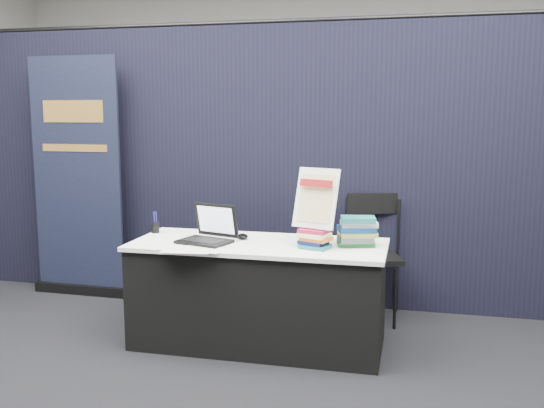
{
  "coord_description": "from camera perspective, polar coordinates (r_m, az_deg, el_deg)",
  "views": [
    {
      "loc": [
        1.07,
        -3.52,
        1.67
      ],
      "look_at": [
        0.1,
        0.55,
        1.03
      ],
      "focal_mm": 40.0,
      "sensor_mm": 36.0,
      "label": 1
    }
  ],
  "objects": [
    {
      "name": "pullup_banner",
      "position": [
        5.76,
        -17.83,
        1.16
      ],
      "size": [
        0.92,
        0.12,
        2.16
      ],
      "rotation": [
        0.0,
        0.0,
        -0.02
      ],
      "color": "black",
      "rests_on": "floor"
    },
    {
      "name": "brochure_right",
      "position": [
        4.11,
        -6.2,
        -4.28
      ],
      "size": [
        0.28,
        0.22,
        0.0
      ],
      "primitive_type": "cube",
      "rotation": [
        0.0,
        0.0,
        -0.18
      ],
      "color": "white",
      "rests_on": "display_table"
    },
    {
      "name": "stacking_chair",
      "position": [
        4.99,
        9.23,
        -4.31
      ],
      "size": [
        0.57,
        0.58,
        1.0
      ],
      "rotation": [
        0.0,
        0.0,
        0.3
      ],
      "color": "black",
      "rests_on": "floor"
    },
    {
      "name": "book_stack_short",
      "position": [
        4.23,
        8.0,
        -2.54
      ],
      "size": [
        0.27,
        0.23,
        0.2
      ],
      "rotation": [
        0.0,
        0.0,
        0.2
      ],
      "color": "#1A6228",
      "rests_on": "display_table"
    },
    {
      "name": "display_table",
      "position": [
        4.4,
        -1.26,
        -8.42
      ],
      "size": [
        1.8,
        0.75,
        0.75
      ],
      "color": "black",
      "rests_on": "floor"
    },
    {
      "name": "wall_back",
      "position": [
        7.59,
        5.38,
        9.24
      ],
      "size": [
        8.0,
        0.02,
        3.5
      ],
      "primitive_type": "cube",
      "color": "#A5A39B",
      "rests_on": "floor"
    },
    {
      "name": "floor",
      "position": [
        4.03,
        -3.29,
        -15.76
      ],
      "size": [
        8.0,
        8.0,
        0.0
      ],
      "primitive_type": "plane",
      "color": "black",
      "rests_on": "ground"
    },
    {
      "name": "laptop",
      "position": [
        4.34,
        -6.19,
        -2.75
      ],
      "size": [
        0.41,
        0.37,
        0.27
      ],
      "rotation": [
        0.0,
        0.0,
        -0.29
      ],
      "color": "black",
      "rests_on": "display_table"
    },
    {
      "name": "drape_partition",
      "position": [
        5.25,
        1.61,
        3.54
      ],
      "size": [
        6.0,
        0.08,
        2.4
      ],
      "primitive_type": "cube",
      "color": "black",
      "rests_on": "floor"
    },
    {
      "name": "pen_cup",
      "position": [
        4.72,
        -10.93,
        -2.19
      ],
      "size": [
        0.07,
        0.07,
        0.08
      ],
      "primitive_type": "cylinder",
      "rotation": [
        0.0,
        0.0,
        -0.15
      ],
      "color": "black",
      "rests_on": "display_table"
    },
    {
      "name": "book_stack_tall",
      "position": [
        4.12,
        4.06,
        -3.28
      ],
      "size": [
        0.23,
        0.2,
        0.13
      ],
      "rotation": [
        0.0,
        0.0,
        -0.3
      ],
      "color": "#1A6664",
      "rests_on": "display_table"
    },
    {
      "name": "mouse",
      "position": [
        4.43,
        -2.76,
        -3.05
      ],
      "size": [
        0.12,
        0.14,
        0.04
      ],
      "primitive_type": "ellipsoid",
      "rotation": [
        0.0,
        0.0,
        0.43
      ],
      "color": "black",
      "rests_on": "display_table"
    },
    {
      "name": "info_sign",
      "position": [
        4.1,
        4.16,
        0.48
      ],
      "size": [
        0.33,
        0.22,
        0.42
      ],
      "rotation": [
        0.0,
        0.0,
        -0.34
      ],
      "color": "black",
      "rests_on": "book_stack_tall"
    },
    {
      "name": "brochure_left",
      "position": [
        4.36,
        -10.76,
        -3.62
      ],
      "size": [
        0.29,
        0.22,
        0.0
      ],
      "primitive_type": "cube",
      "rotation": [
        0.0,
        0.0,
        -0.1
      ],
      "color": "white",
      "rests_on": "display_table"
    },
    {
      "name": "brochure_mid",
      "position": [
        4.12,
        -7.93,
        -4.26
      ],
      "size": [
        0.36,
        0.27,
        0.0
      ],
      "primitive_type": "cube",
      "rotation": [
        0.0,
        0.0,
        0.12
      ],
      "color": "white",
      "rests_on": "display_table"
    }
  ]
}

